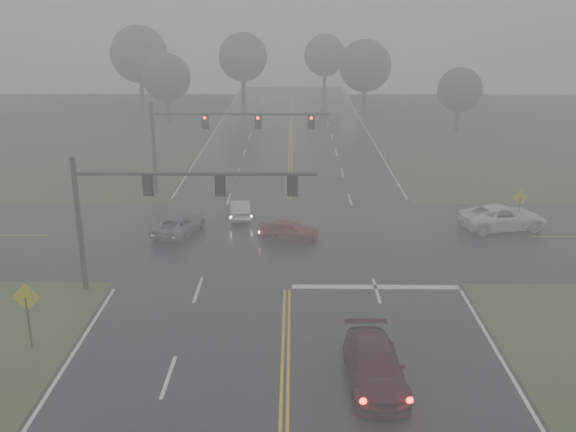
{
  "coord_description": "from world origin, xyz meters",
  "views": [
    {
      "loc": [
        0.31,
        -15.52,
        13.62
      ],
      "look_at": [
        0.03,
        16.0,
        3.3
      ],
      "focal_mm": 40.0,
      "sensor_mm": 36.0,
      "label": 1
    }
  ],
  "objects_px": {
    "sedan_red": "(289,240)",
    "pickup_white": "(502,229)",
    "signal_gantry_near": "(150,199)",
    "signal_gantry_far": "(208,130)",
    "sedan_maroon": "(374,383)",
    "sedan_silver": "(240,217)",
    "car_grey": "(180,234)"
  },
  "relations": [
    {
      "from": "sedan_silver",
      "to": "signal_gantry_far",
      "type": "height_order",
      "value": "signal_gantry_far"
    },
    {
      "from": "sedan_silver",
      "to": "pickup_white",
      "type": "height_order",
      "value": "pickup_white"
    },
    {
      "from": "sedan_maroon",
      "to": "signal_gantry_far",
      "type": "xyz_separation_m",
      "value": [
        -9.44,
        26.05,
        4.87
      ]
    },
    {
      "from": "sedan_maroon",
      "to": "signal_gantry_far",
      "type": "height_order",
      "value": "signal_gantry_far"
    },
    {
      "from": "signal_gantry_near",
      "to": "signal_gantry_far",
      "type": "height_order",
      "value": "signal_gantry_far"
    },
    {
      "from": "sedan_red",
      "to": "signal_gantry_far",
      "type": "distance_m",
      "value": 12.93
    },
    {
      "from": "signal_gantry_near",
      "to": "signal_gantry_far",
      "type": "relative_size",
      "value": 0.89
    },
    {
      "from": "sedan_maroon",
      "to": "signal_gantry_far",
      "type": "relative_size",
      "value": 0.38
    },
    {
      "from": "sedan_silver",
      "to": "car_grey",
      "type": "xyz_separation_m",
      "value": [
        -3.52,
        -3.41,
        0.0
      ]
    },
    {
      "from": "car_grey",
      "to": "pickup_white",
      "type": "distance_m",
      "value": 20.62
    },
    {
      "from": "sedan_red",
      "to": "sedan_silver",
      "type": "xyz_separation_m",
      "value": [
        -3.35,
        4.34,
        0.0
      ]
    },
    {
      "from": "pickup_white",
      "to": "car_grey",
      "type": "bearing_deg",
      "value": 82.33
    },
    {
      "from": "car_grey",
      "to": "pickup_white",
      "type": "height_order",
      "value": "pickup_white"
    },
    {
      "from": "sedan_maroon",
      "to": "car_grey",
      "type": "relative_size",
      "value": 1.11
    },
    {
      "from": "pickup_white",
      "to": "signal_gantry_near",
      "type": "height_order",
      "value": "signal_gantry_near"
    },
    {
      "from": "pickup_white",
      "to": "signal_gantry_near",
      "type": "xyz_separation_m",
      "value": [
        -20.36,
        -9.45,
        4.78
      ]
    },
    {
      "from": "sedan_silver",
      "to": "pickup_white",
      "type": "xyz_separation_m",
      "value": [
        17.06,
        -2.19,
        0.0
      ]
    },
    {
      "from": "car_grey",
      "to": "pickup_white",
      "type": "xyz_separation_m",
      "value": [
        20.58,
        1.22,
        0.0
      ]
    },
    {
      "from": "sedan_red",
      "to": "pickup_white",
      "type": "xyz_separation_m",
      "value": [
        13.71,
        2.15,
        0.0
      ]
    },
    {
      "from": "sedan_red",
      "to": "signal_gantry_far",
      "type": "xyz_separation_m",
      "value": [
        -6.07,
        10.32,
        4.87
      ]
    },
    {
      "from": "car_grey",
      "to": "signal_gantry_far",
      "type": "height_order",
      "value": "signal_gantry_far"
    },
    {
      "from": "sedan_maroon",
      "to": "pickup_white",
      "type": "xyz_separation_m",
      "value": [
        10.35,
        17.88,
        0.0
      ]
    },
    {
      "from": "signal_gantry_far",
      "to": "sedan_red",
      "type": "bearing_deg",
      "value": -59.52
    },
    {
      "from": "sedan_maroon",
      "to": "signal_gantry_far",
      "type": "bearing_deg",
      "value": 107.43
    },
    {
      "from": "sedan_maroon",
      "to": "signal_gantry_near",
      "type": "xyz_separation_m",
      "value": [
        -10.01,
        8.44,
        4.78
      ]
    },
    {
      "from": "sedan_silver",
      "to": "car_grey",
      "type": "relative_size",
      "value": 0.82
    },
    {
      "from": "sedan_red",
      "to": "pickup_white",
      "type": "relative_size",
      "value": 0.66
    },
    {
      "from": "sedan_silver",
      "to": "car_grey",
      "type": "bearing_deg",
      "value": 36.64
    },
    {
      "from": "sedan_red",
      "to": "car_grey",
      "type": "height_order",
      "value": "car_grey"
    },
    {
      "from": "sedan_maroon",
      "to": "pickup_white",
      "type": "relative_size",
      "value": 0.92
    },
    {
      "from": "car_grey",
      "to": "pickup_white",
      "type": "bearing_deg",
      "value": -160.68
    },
    {
      "from": "pickup_white",
      "to": "sedan_red",
      "type": "bearing_deg",
      "value": 87.86
    }
  ]
}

